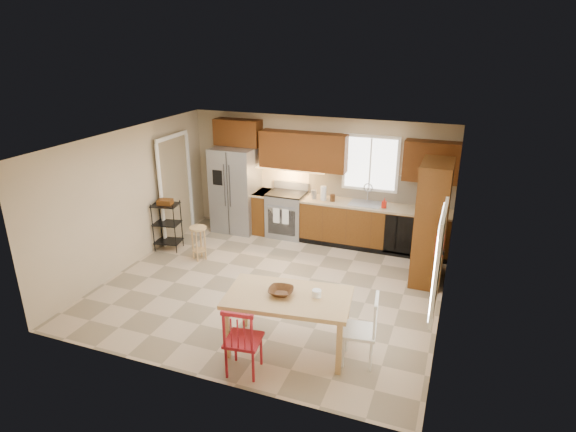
# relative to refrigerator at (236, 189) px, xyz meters

# --- Properties ---
(floor) EXTENTS (5.50, 5.50, 0.00)m
(floor) POSITION_rel_refrigerator_xyz_m (1.70, -2.12, -0.91)
(floor) COLOR tan
(floor) RESTS_ON ground
(ceiling) EXTENTS (5.50, 5.00, 0.02)m
(ceiling) POSITION_rel_refrigerator_xyz_m (1.70, -2.12, 1.59)
(ceiling) COLOR silver
(ceiling) RESTS_ON ground
(wall_back) EXTENTS (5.50, 0.02, 2.50)m
(wall_back) POSITION_rel_refrigerator_xyz_m (1.70, 0.38, 0.34)
(wall_back) COLOR #CCB793
(wall_back) RESTS_ON ground
(wall_front) EXTENTS (5.50, 0.02, 2.50)m
(wall_front) POSITION_rel_refrigerator_xyz_m (1.70, -4.62, 0.34)
(wall_front) COLOR #CCB793
(wall_front) RESTS_ON ground
(wall_left) EXTENTS (0.02, 5.00, 2.50)m
(wall_left) POSITION_rel_refrigerator_xyz_m (-1.05, -2.12, 0.34)
(wall_left) COLOR #CCB793
(wall_left) RESTS_ON ground
(wall_right) EXTENTS (0.02, 5.00, 2.50)m
(wall_right) POSITION_rel_refrigerator_xyz_m (4.45, -2.12, 0.34)
(wall_right) COLOR #CCB793
(wall_right) RESTS_ON ground
(refrigerator) EXTENTS (0.92, 0.75, 1.82)m
(refrigerator) POSITION_rel_refrigerator_xyz_m (0.00, 0.00, 0.00)
(refrigerator) COLOR gray
(refrigerator) RESTS_ON floor
(range_stove) EXTENTS (0.76, 0.63, 0.92)m
(range_stove) POSITION_rel_refrigerator_xyz_m (1.15, 0.06, -0.45)
(range_stove) COLOR gray
(range_stove) RESTS_ON floor
(base_cabinet_narrow) EXTENTS (0.30, 0.60, 0.90)m
(base_cabinet_narrow) POSITION_rel_refrigerator_xyz_m (0.60, 0.08, -0.46)
(base_cabinet_narrow) COLOR brown
(base_cabinet_narrow) RESTS_ON floor
(base_cabinet_run) EXTENTS (2.92, 0.60, 0.90)m
(base_cabinet_run) POSITION_rel_refrigerator_xyz_m (2.99, 0.08, -0.46)
(base_cabinet_run) COLOR brown
(base_cabinet_run) RESTS_ON floor
(dishwasher) EXTENTS (0.60, 0.02, 0.78)m
(dishwasher) POSITION_rel_refrigerator_xyz_m (3.55, -0.22, -0.46)
(dishwasher) COLOR black
(dishwasher) RESTS_ON floor
(backsplash) EXTENTS (2.92, 0.03, 0.55)m
(backsplash) POSITION_rel_refrigerator_xyz_m (2.99, 0.36, 0.27)
(backsplash) COLOR beige
(backsplash) RESTS_ON wall_back
(upper_over_fridge) EXTENTS (1.00, 0.35, 0.55)m
(upper_over_fridge) POSITION_rel_refrigerator_xyz_m (0.00, 0.20, 1.19)
(upper_over_fridge) COLOR #5C2C0F
(upper_over_fridge) RESTS_ON wall_back
(upper_left_block) EXTENTS (1.80, 0.35, 0.75)m
(upper_left_block) POSITION_rel_refrigerator_xyz_m (1.45, 0.20, 0.92)
(upper_left_block) COLOR #5C2C0F
(upper_left_block) RESTS_ON wall_back
(upper_right_block) EXTENTS (1.00, 0.35, 0.75)m
(upper_right_block) POSITION_rel_refrigerator_xyz_m (3.95, 0.20, 0.92)
(upper_right_block) COLOR #5C2C0F
(upper_right_block) RESTS_ON wall_back
(window_back) EXTENTS (1.12, 0.04, 1.12)m
(window_back) POSITION_rel_refrigerator_xyz_m (2.80, 0.35, 0.74)
(window_back) COLOR white
(window_back) RESTS_ON wall_back
(sink) EXTENTS (0.62, 0.46, 0.16)m
(sink) POSITION_rel_refrigerator_xyz_m (2.80, 0.08, -0.05)
(sink) COLOR gray
(sink) RESTS_ON base_cabinet_run
(undercab_glow) EXTENTS (1.60, 0.30, 0.01)m
(undercab_glow) POSITION_rel_refrigerator_xyz_m (1.15, 0.17, 0.52)
(undercab_glow) COLOR #FFBF66
(undercab_glow) RESTS_ON wall_back
(soap_bottle) EXTENTS (0.09, 0.09, 0.19)m
(soap_bottle) POSITION_rel_refrigerator_xyz_m (3.18, -0.02, 0.09)
(soap_bottle) COLOR red
(soap_bottle) RESTS_ON base_cabinet_run
(paper_towel) EXTENTS (0.12, 0.12, 0.28)m
(paper_towel) POSITION_rel_refrigerator_xyz_m (1.95, 0.03, 0.13)
(paper_towel) COLOR white
(paper_towel) RESTS_ON base_cabinet_run
(canister_steel) EXTENTS (0.11, 0.11, 0.18)m
(canister_steel) POSITION_rel_refrigerator_xyz_m (1.75, 0.03, 0.08)
(canister_steel) COLOR gray
(canister_steel) RESTS_ON base_cabinet_run
(canister_wood) EXTENTS (0.10, 0.10, 0.14)m
(canister_wood) POSITION_rel_refrigerator_xyz_m (2.15, -0.00, 0.06)
(canister_wood) COLOR #522E15
(canister_wood) RESTS_ON base_cabinet_run
(pantry) EXTENTS (0.50, 0.95, 2.10)m
(pantry) POSITION_rel_refrigerator_xyz_m (4.13, -0.93, 0.14)
(pantry) COLOR brown
(pantry) RESTS_ON floor
(fire_extinguisher) EXTENTS (0.12, 0.12, 0.36)m
(fire_extinguisher) POSITION_rel_refrigerator_xyz_m (4.33, -1.98, 0.19)
(fire_extinguisher) COLOR red
(fire_extinguisher) RESTS_ON wall_right
(window_right) EXTENTS (0.04, 1.02, 1.32)m
(window_right) POSITION_rel_refrigerator_xyz_m (4.38, -3.27, 0.54)
(window_right) COLOR white
(window_right) RESTS_ON wall_right
(doorway) EXTENTS (0.04, 0.95, 2.10)m
(doorway) POSITION_rel_refrigerator_xyz_m (-0.97, -0.82, 0.14)
(doorway) COLOR #8C7A59
(doorway) RESTS_ON wall_left
(dining_table) EXTENTS (1.74, 1.12, 0.80)m
(dining_table) POSITION_rel_refrigerator_xyz_m (2.58, -3.65, -0.51)
(dining_table) COLOR tan
(dining_table) RESTS_ON floor
(chair_red) EXTENTS (0.50, 0.50, 0.96)m
(chair_red) POSITION_rel_refrigerator_xyz_m (2.23, -4.30, -0.43)
(chair_red) COLOR maroon
(chair_red) RESTS_ON floor
(chair_white) EXTENTS (0.50, 0.50, 0.96)m
(chair_white) POSITION_rel_refrigerator_xyz_m (3.53, -3.60, -0.43)
(chair_white) COLOR white
(chair_white) RESTS_ON floor
(table_bowl) EXTENTS (0.37, 0.37, 0.08)m
(table_bowl) POSITION_rel_refrigerator_xyz_m (2.47, -3.65, -0.11)
(table_bowl) COLOR #522E15
(table_bowl) RESTS_ON dining_table
(table_jar) EXTENTS (0.14, 0.14, 0.15)m
(table_jar) POSITION_rel_refrigerator_xyz_m (2.93, -3.55, -0.07)
(table_jar) COLOR white
(table_jar) RESTS_ON dining_table
(bar_stool) EXTENTS (0.33, 0.33, 0.66)m
(bar_stool) POSITION_rel_refrigerator_xyz_m (0.02, -1.64, -0.58)
(bar_stool) COLOR tan
(bar_stool) RESTS_ON floor
(utility_cart) EXTENTS (0.55, 0.47, 0.99)m
(utility_cart) POSITION_rel_refrigerator_xyz_m (-0.80, -1.44, -0.42)
(utility_cart) COLOR black
(utility_cart) RESTS_ON floor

